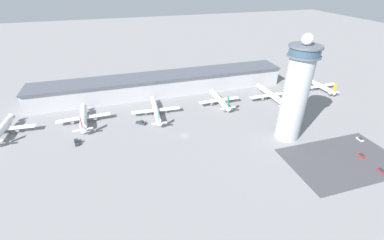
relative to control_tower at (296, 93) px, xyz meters
name	(u,v)px	position (x,y,z in m)	size (l,w,h in m)	color
ground_plane	(184,136)	(-63.38, 19.73, -30.99)	(1000.00, 1000.00, 0.00)	gray
terminal_building	(163,84)	(-63.38, 89.73, -22.47)	(212.98, 25.00, 16.83)	#B2B2B7
control_tower	(296,93)	(0.00, 0.00, 0.00)	(18.18, 18.18, 65.07)	#ADB2BC
parking_lot_surface	(343,160)	(16.74, -30.27, -30.98)	(64.00, 40.00, 0.01)	#424247
airplane_gate_alpha	(3,129)	(-175.93, 54.76, -26.42)	(38.97, 33.30, 14.09)	white
airplane_gate_bravo	(83,117)	(-126.60, 55.66, -26.59)	(36.28, 37.17, 13.93)	silver
airplane_gate_charlie	(156,110)	(-75.98, 52.96, -27.11)	(36.11, 41.94, 11.90)	white
airplane_gate_delta	(219,100)	(-24.60, 54.84, -26.65)	(33.21, 33.38, 13.87)	white
airplane_gate_echo	(271,95)	(20.06, 51.45, -26.71)	(37.67, 42.62, 14.06)	silver
airplane_gate_foxtrot	(320,86)	(72.64, 56.49, -27.10)	(36.57, 34.07, 12.11)	white
service_truck_catering	(77,142)	(-129.75, 30.20, -29.89)	(3.70, 7.07, 3.14)	black
service_truck_fuel	(283,93)	(36.09, 57.44, -30.02)	(7.56, 6.56, 2.79)	black
service_truck_baggage	(141,123)	(-88.42, 42.53, -30.04)	(7.10, 6.10, 2.74)	black
car_black_suv	(381,171)	(29.16, -43.73, -30.45)	(1.93, 4.23, 1.38)	black
car_grey_coupe	(360,139)	(42.87, -16.97, -30.42)	(2.04, 4.59, 1.46)	black
car_maroon_suv	(361,155)	(29.75, -30.40, -30.38)	(1.89, 4.44, 1.56)	black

